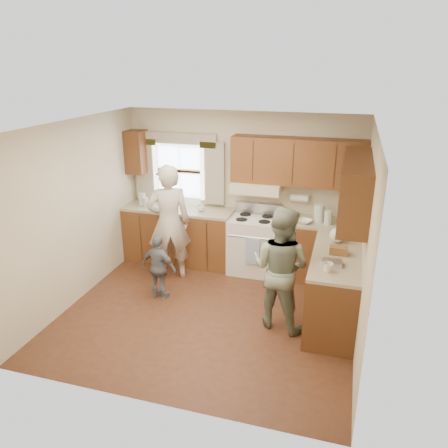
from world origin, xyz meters
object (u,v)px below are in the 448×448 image
(stove, at_px, (254,244))
(woman_right, at_px, (280,268))
(child, at_px, (159,267))
(woman_left, at_px, (169,223))

(stove, xyz_separation_m, woman_right, (0.64, -1.43, 0.33))
(stove, distance_m, woman_right, 1.60)
(stove, xyz_separation_m, child, (-1.09, -1.24, 0.01))
(woman_right, distance_m, child, 1.78)
(woman_left, distance_m, child, 0.79)
(stove, bearing_deg, woman_left, -154.05)
(stove, distance_m, child, 1.65)
(stove, relative_size, woman_left, 0.59)
(woman_right, relative_size, child, 1.67)
(stove, height_order, woman_right, woman_right)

